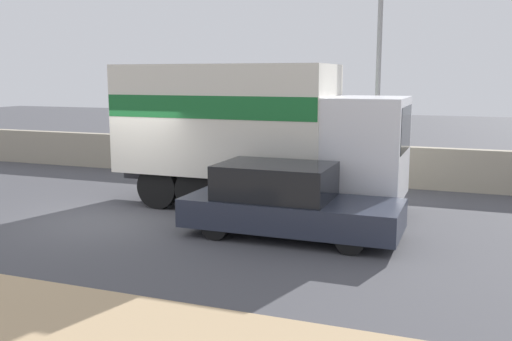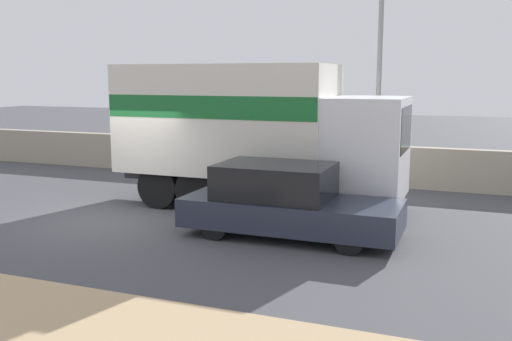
% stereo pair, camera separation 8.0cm
% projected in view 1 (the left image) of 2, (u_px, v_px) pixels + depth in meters
% --- Properties ---
extents(ground_plane, '(80.00, 80.00, 0.00)m').
position_uv_depth(ground_plane, '(109.00, 220.00, 13.34)').
color(ground_plane, '#47474C').
extents(stone_wall_backdrop, '(60.00, 0.35, 1.25)m').
position_uv_depth(stone_wall_backdrop, '(223.00, 157.00, 19.30)').
color(stone_wall_backdrop, '#A39984').
rests_on(stone_wall_backdrop, ground_plane).
extents(street_lamp, '(0.56, 0.28, 6.10)m').
position_uv_depth(street_lamp, '(379.00, 67.00, 16.05)').
color(street_lamp, gray).
rests_on(street_lamp, ground_plane).
extents(box_truck, '(7.21, 2.44, 3.62)m').
position_uv_depth(box_truck, '(250.00, 126.00, 14.39)').
color(box_truck, silver).
rests_on(box_truck, ground_plane).
extents(car_hatchback, '(4.52, 1.81, 1.53)m').
position_uv_depth(car_hatchback, '(286.00, 202.00, 11.94)').
color(car_hatchback, '#282D3D').
rests_on(car_hatchback, ground_plane).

